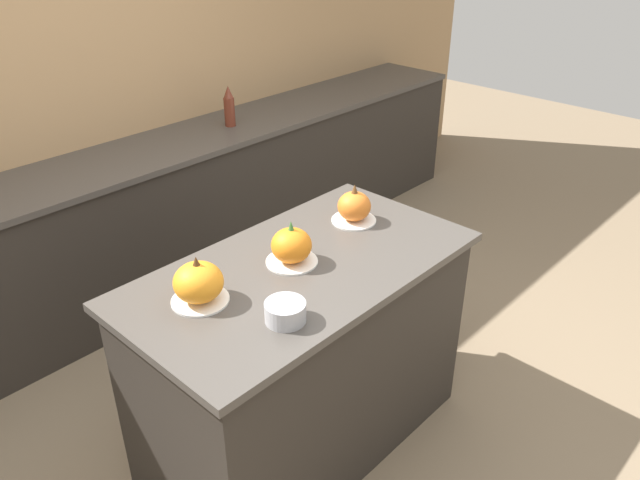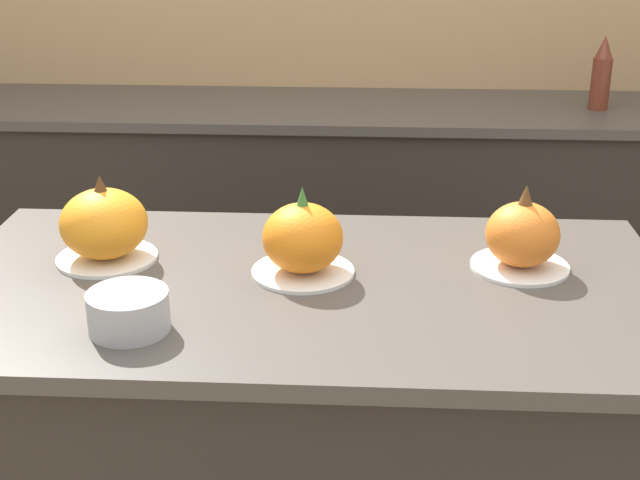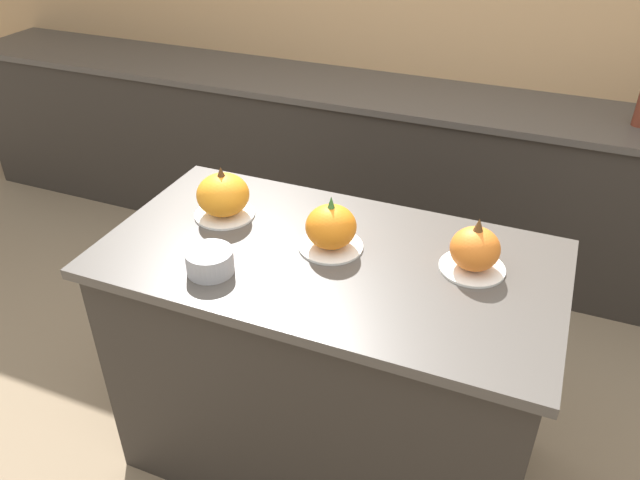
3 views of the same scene
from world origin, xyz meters
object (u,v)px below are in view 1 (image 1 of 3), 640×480
at_px(pumpkin_cake_left, 199,283).
at_px(pumpkin_cake_right, 354,207).
at_px(pumpkin_cake_center, 291,247).
at_px(mixing_bowl, 285,312).
at_px(bottle_tall, 229,107).

xyz_separation_m(pumpkin_cake_left, pumpkin_cake_right, (0.87, 0.00, -0.01)).
distance_m(pumpkin_cake_center, mixing_bowl, 0.39).
height_order(pumpkin_cake_left, mixing_bowl, pumpkin_cake_left).
height_order(pumpkin_cake_left, pumpkin_cake_center, same).
xyz_separation_m(pumpkin_cake_center, mixing_bowl, (-0.29, -0.26, -0.04)).
distance_m(pumpkin_cake_left, pumpkin_cake_right, 0.87).
xyz_separation_m(pumpkin_cake_right, bottle_tall, (0.50, 1.47, 0.04)).
bearing_deg(pumpkin_cake_center, pumpkin_cake_left, 173.34).
height_order(pumpkin_cake_center, pumpkin_cake_right, pumpkin_cake_center).
bearing_deg(pumpkin_cake_left, pumpkin_cake_right, 0.25).
relative_size(pumpkin_cake_center, pumpkin_cake_right, 1.04).
relative_size(pumpkin_cake_right, mixing_bowl, 1.40).
bearing_deg(pumpkin_cake_right, bottle_tall, 71.30).
bearing_deg(bottle_tall, pumpkin_cake_right, -108.70).
bearing_deg(bottle_tall, mixing_bowl, -124.63).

